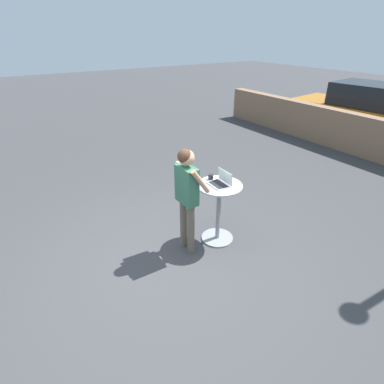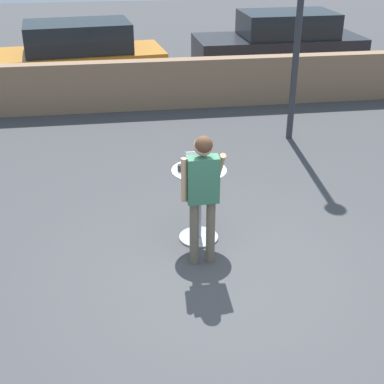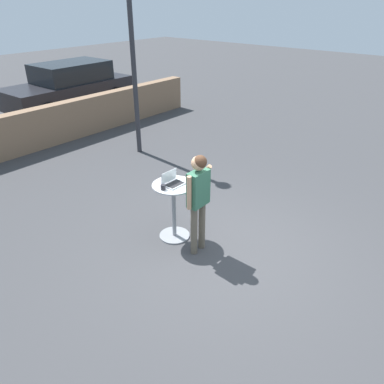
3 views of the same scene
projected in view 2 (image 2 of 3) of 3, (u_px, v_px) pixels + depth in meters
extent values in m
plane|color=#3D3D3F|center=(224.00, 279.00, 6.35)|extent=(50.00, 50.00, 0.00)
cube|color=#84664C|center=(165.00, 84.00, 11.93)|extent=(12.49, 0.35, 1.09)
cylinder|color=gray|center=(199.00, 237.00, 7.16)|extent=(0.53, 0.53, 0.03)
cylinder|color=gray|center=(199.00, 205.00, 6.94)|extent=(0.07, 0.07, 0.96)
cylinder|color=#B7B7BC|center=(199.00, 171.00, 6.72)|extent=(0.70, 0.70, 0.02)
cube|color=#B7BABF|center=(199.00, 170.00, 6.69)|extent=(0.34, 0.24, 0.02)
cube|color=black|center=(199.00, 169.00, 6.68)|extent=(0.30, 0.19, 0.00)
cube|color=#B7BABF|center=(198.00, 158.00, 6.75)|extent=(0.33, 0.04, 0.20)
cube|color=white|center=(198.00, 158.00, 6.74)|extent=(0.31, 0.03, 0.18)
cylinder|color=#232328|center=(181.00, 168.00, 6.67)|extent=(0.08, 0.08, 0.08)
torus|color=#232328|center=(185.00, 167.00, 6.67)|extent=(0.04, 0.01, 0.04)
cylinder|color=brown|center=(194.00, 233.00, 6.46)|extent=(0.11, 0.11, 0.85)
cylinder|color=brown|center=(211.00, 232.00, 6.49)|extent=(0.11, 0.11, 0.85)
cube|color=#33664C|center=(203.00, 180.00, 6.15)|extent=(0.37, 0.19, 0.56)
sphere|color=tan|center=(203.00, 146.00, 5.97)|extent=(0.22, 0.22, 0.22)
sphere|color=#472D1E|center=(204.00, 145.00, 5.93)|extent=(0.20, 0.20, 0.20)
cylinder|color=tan|center=(184.00, 180.00, 6.11)|extent=(0.07, 0.07, 0.54)
cylinder|color=tan|center=(220.00, 166.00, 6.20)|extent=(0.08, 0.32, 0.41)
cube|color=#B76B19|center=(71.00, 63.00, 13.31)|extent=(4.76, 2.30, 0.60)
cube|color=black|center=(78.00, 36.00, 13.07)|extent=(2.68, 1.86, 0.69)
cylinder|color=black|center=(12.00, 87.00, 12.36)|extent=(0.74, 0.30, 0.72)
cylinder|color=black|center=(14.00, 69.00, 13.85)|extent=(0.74, 0.30, 0.72)
cylinder|color=black|center=(134.00, 79.00, 13.01)|extent=(0.74, 0.30, 0.72)
cylinder|color=black|center=(123.00, 63.00, 14.50)|extent=(0.74, 0.30, 0.72)
cube|color=black|center=(278.00, 49.00, 14.66)|extent=(4.55, 1.94, 0.68)
cube|color=black|center=(287.00, 24.00, 14.40)|extent=(2.52, 1.68, 0.64)
cylinder|color=black|center=(235.00, 70.00, 13.82)|extent=(0.71, 0.24, 0.71)
cylinder|color=black|center=(221.00, 55.00, 15.36)|extent=(0.71, 0.24, 0.71)
cylinder|color=black|center=(337.00, 65.00, 14.25)|extent=(0.71, 0.24, 0.71)
cylinder|color=black|center=(313.00, 51.00, 15.79)|extent=(0.71, 0.24, 0.71)
cylinder|color=#2D2D33|center=(299.00, 26.00, 9.51)|extent=(0.12, 0.12, 4.26)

